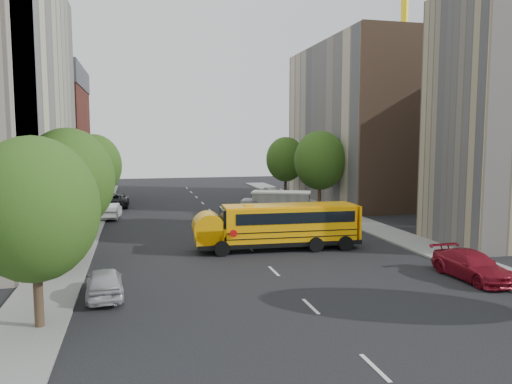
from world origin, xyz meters
name	(u,v)px	position (x,y,z in m)	size (l,w,h in m)	color
ground	(243,242)	(0.00, 0.00, 0.00)	(120.00, 120.00, 0.00)	black
sidewalk_left	(80,235)	(-11.50, 5.00, 0.06)	(3.00, 80.00, 0.12)	slate
sidewalk_right	(362,223)	(11.50, 5.00, 0.06)	(3.00, 80.00, 0.12)	slate
lane_markings	(220,220)	(0.00, 10.00, 0.01)	(0.15, 64.00, 0.01)	silver
building_left_redbrick	(40,145)	(-18.00, 28.00, 6.50)	(10.00, 15.00, 13.00)	maroon
building_right_far	(359,124)	(18.00, 20.00, 9.00)	(10.00, 22.00, 18.00)	#C4B098
building_right_sidewall	(409,120)	(18.00, 9.00, 9.00)	(10.10, 0.30, 18.00)	brown
tower_crane	(420,10)	(30.25, 28.00, 24.48)	(28.50, 1.20, 35.75)	yellow
street_tree_0	(34,209)	(-11.00, -14.00, 4.64)	(4.80, 4.80, 7.41)	#38281C
street_tree_1	(69,180)	(-11.00, -4.00, 4.95)	(5.12, 5.12, 7.90)	#38281C
street_tree_2	(94,166)	(-11.00, 14.00, 4.83)	(4.99, 4.99, 7.71)	#38281C
street_tree_4	(320,160)	(11.00, 14.00, 5.08)	(5.25, 5.25, 8.10)	#38281C
street_tree_5	(286,159)	(11.00, 26.00, 4.70)	(4.86, 4.86, 7.51)	#38281C
school_bus	(277,224)	(1.66, -2.80, 1.69)	(10.86, 3.02, 3.04)	black
safari_truck	(276,206)	(4.63, 7.79, 1.43)	(6.65, 4.36, 2.70)	black
parked_car_0	(104,282)	(-8.80, -10.55, 0.70)	(1.65, 4.11, 1.40)	#B2B0B7
parked_car_1	(111,211)	(-9.60, 13.01, 0.72)	(1.53, 4.38, 1.44)	silver
parked_car_2	(116,200)	(-9.38, 21.22, 0.75)	(2.47, 5.37, 1.49)	black
parked_car_3	(472,265)	(9.60, -11.91, 0.72)	(2.02, 4.98, 1.45)	maroon
parked_car_4	(300,204)	(8.80, 13.79, 0.65)	(1.55, 3.84, 1.31)	#35345B
parked_car_5	(273,193)	(8.80, 23.89, 0.70)	(1.49, 4.28, 1.41)	#9B9B96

